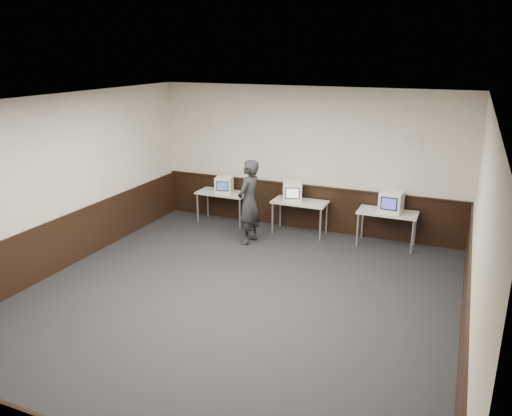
# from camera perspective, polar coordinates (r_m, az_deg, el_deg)

# --- Properties ---
(floor) EXTENTS (8.00, 8.00, 0.00)m
(floor) POSITION_cam_1_polar(r_m,az_deg,el_deg) (8.20, -3.14, -10.99)
(floor) COLOR black
(floor) RESTS_ON ground
(ceiling) EXTENTS (8.00, 8.00, 0.00)m
(ceiling) POSITION_cam_1_polar(r_m,az_deg,el_deg) (7.24, -3.57, 11.84)
(ceiling) COLOR white
(ceiling) RESTS_ON back_wall
(back_wall) EXTENTS (7.00, 0.00, 7.00)m
(back_wall) POSITION_cam_1_polar(r_m,az_deg,el_deg) (11.18, 5.81, 5.50)
(back_wall) COLOR beige
(back_wall) RESTS_ON ground
(front_wall) EXTENTS (7.00, 0.00, 7.00)m
(front_wall) POSITION_cam_1_polar(r_m,az_deg,el_deg) (4.67, -26.38, -14.26)
(front_wall) COLOR beige
(front_wall) RESTS_ON ground
(left_wall) EXTENTS (0.00, 8.00, 8.00)m
(left_wall) POSITION_cam_1_polar(r_m,az_deg,el_deg) (9.60, -22.44, 2.24)
(left_wall) COLOR beige
(left_wall) RESTS_ON ground
(right_wall) EXTENTS (0.00, 8.00, 8.00)m
(right_wall) POSITION_cam_1_polar(r_m,az_deg,el_deg) (6.86, 23.96, -3.79)
(right_wall) COLOR beige
(right_wall) RESTS_ON ground
(wainscot_back) EXTENTS (6.98, 0.04, 1.00)m
(wainscot_back) POSITION_cam_1_polar(r_m,az_deg,el_deg) (11.44, 5.61, 0.08)
(wainscot_back) COLOR black
(wainscot_back) RESTS_ON back_wall
(wainscot_left) EXTENTS (0.04, 7.98, 1.00)m
(wainscot_left) POSITION_cam_1_polar(r_m,az_deg,el_deg) (9.91, -21.62, -3.91)
(wainscot_left) COLOR black
(wainscot_left) RESTS_ON left_wall
(wainscot_right) EXTENTS (0.04, 7.98, 1.00)m
(wainscot_right) POSITION_cam_1_polar(r_m,az_deg,el_deg) (7.30, 22.72, -11.85)
(wainscot_right) COLOR black
(wainscot_right) RESTS_ON right_wall
(wainscot_rail) EXTENTS (6.98, 0.06, 0.04)m
(wainscot_rail) POSITION_cam_1_polar(r_m,az_deg,el_deg) (11.27, 5.66, 2.58)
(wainscot_rail) COLOR black
(wainscot_rail) RESTS_ON wainscot_back
(desk_left) EXTENTS (1.20, 0.60, 0.75)m
(desk_left) POSITION_cam_1_polar(r_m,az_deg,el_deg) (11.73, -3.80, 1.50)
(desk_left) COLOR beige
(desk_left) RESTS_ON ground
(desk_center) EXTENTS (1.20, 0.60, 0.75)m
(desk_center) POSITION_cam_1_polar(r_m,az_deg,el_deg) (11.04, 5.04, 0.43)
(desk_center) COLOR beige
(desk_center) RESTS_ON ground
(desk_right) EXTENTS (1.20, 0.60, 0.75)m
(desk_right) POSITION_cam_1_polar(r_m,az_deg,el_deg) (10.64, 14.80, -0.77)
(desk_right) COLOR beige
(desk_right) RESTS_ON ground
(emac_left) EXTENTS (0.47, 0.48, 0.38)m
(emac_left) POSITION_cam_1_polar(r_m,az_deg,el_deg) (11.60, -3.67, 2.66)
(emac_left) COLOR white
(emac_left) RESTS_ON desk_left
(emac_center) EXTENTS (0.53, 0.54, 0.41)m
(emac_center) POSITION_cam_1_polar(r_m,az_deg,el_deg) (11.00, 4.18, 1.89)
(emac_center) COLOR white
(emac_center) RESTS_ON desk_center
(emac_right) EXTENTS (0.47, 0.50, 0.44)m
(emac_right) POSITION_cam_1_polar(r_m,az_deg,el_deg) (10.53, 15.21, 0.69)
(emac_right) COLOR white
(emac_right) RESTS_ON desk_right
(person) EXTENTS (0.50, 0.70, 1.79)m
(person) POSITION_cam_1_polar(r_m,az_deg,el_deg) (10.40, -0.81, 0.68)
(person) COLOR black
(person) RESTS_ON ground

